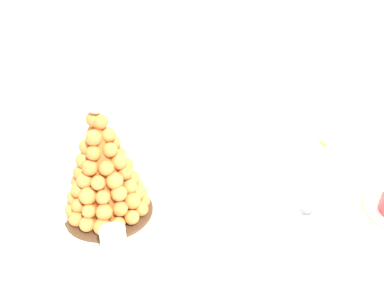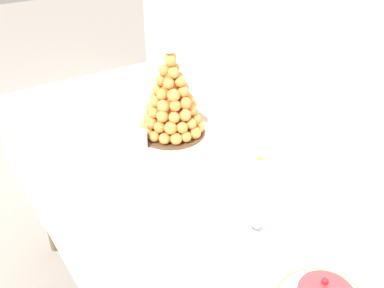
% 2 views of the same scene
% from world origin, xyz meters
% --- Properties ---
extents(buffet_table, '(1.56, 0.87, 0.80)m').
position_xyz_m(buffet_table, '(0.00, 0.00, 0.70)').
color(buffet_table, brown).
rests_on(buffet_table, ground_plane).
extents(serving_tray, '(0.59, 0.35, 0.02)m').
position_xyz_m(serving_tray, '(-0.10, -0.02, 0.80)').
color(serving_tray, white).
rests_on(serving_tray, buffet_table).
extents(croquembouche, '(0.22, 0.22, 0.31)m').
position_xyz_m(croquembouche, '(-0.13, 0.00, 0.93)').
color(croquembouche, '#4C331E').
rests_on(croquembouche, serving_tray).
extents(dessert_cup_left, '(0.06, 0.06, 0.05)m').
position_xyz_m(dessert_cup_left, '(-0.33, -0.14, 0.83)').
color(dessert_cup_left, silver).
rests_on(dessert_cup_left, serving_tray).
extents(dessert_cup_mid_left, '(0.06, 0.06, 0.05)m').
position_xyz_m(dessert_cup_mid_left, '(-0.11, -0.13, 0.83)').
color(dessert_cup_mid_left, silver).
rests_on(dessert_cup_mid_left, serving_tray).
extents(dessert_cup_centre, '(0.06, 0.06, 0.05)m').
position_xyz_m(dessert_cup_centre, '(0.11, -0.14, 0.83)').
color(dessert_cup_centre, silver).
rests_on(dessert_cup_centre, serving_tray).
extents(creme_brulee_ramekin, '(0.09, 0.09, 0.03)m').
position_xyz_m(creme_brulee_ramekin, '(-0.27, -0.01, 0.82)').
color(creme_brulee_ramekin, white).
rests_on(creme_brulee_ramekin, serving_tray).
extents(macaron_goblet, '(0.11, 0.11, 0.22)m').
position_xyz_m(macaron_goblet, '(0.37, -0.07, 0.93)').
color(macaron_goblet, white).
rests_on(macaron_goblet, buffet_table).
extents(wine_glass, '(0.07, 0.07, 0.16)m').
position_xyz_m(wine_glass, '(-0.29, 0.26, 0.92)').
color(wine_glass, silver).
rests_on(wine_glass, buffet_table).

